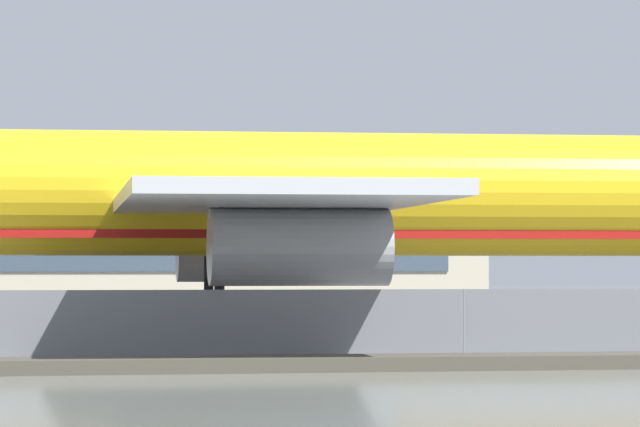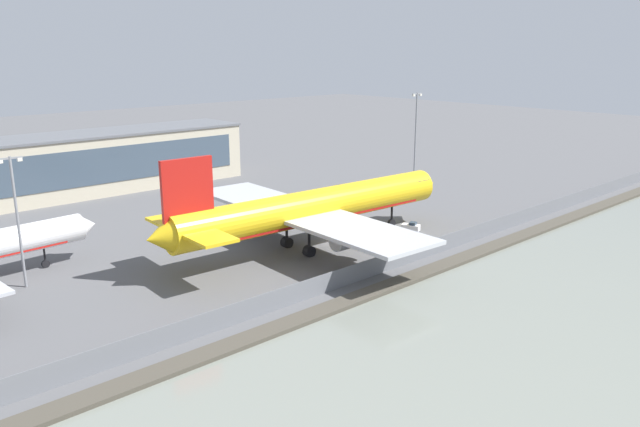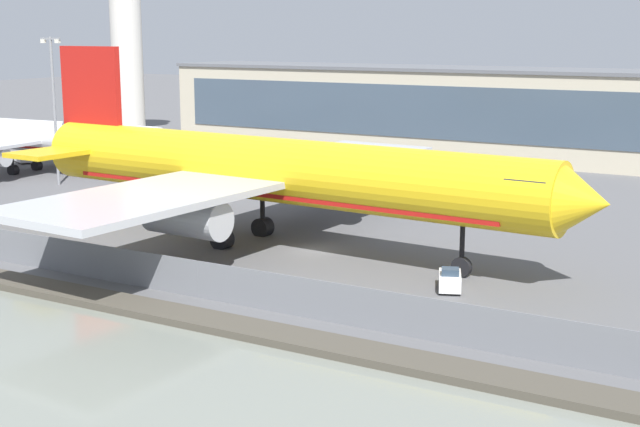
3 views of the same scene
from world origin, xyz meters
TOP-DOWN VIEW (x-y plane):
  - ground_plane at (0.00, 0.00)m, footprint 500.00×500.00m
  - shoreline_seawall at (0.00, -20.50)m, footprint 320.00×3.00m
  - perimeter_fence at (0.00, -16.00)m, footprint 280.00×0.10m
  - cargo_jet_yellow at (-4.53, -0.19)m, footprint 58.44×49.94m
  - baggage_tug at (14.94, -5.19)m, footprint 2.72×3.57m
  - terminal_building at (-19.31, 64.59)m, footprint 83.48×15.90m
  - apron_light_mast_apron_west at (-45.00, 13.52)m, footprint 3.20×0.40m
  - apron_light_mast_apron_east at (43.47, 17.43)m, footprint 3.20×0.40m

SIDE VIEW (x-z plane):
  - ground_plane at x=0.00m, z-range 0.00..0.00m
  - shoreline_seawall at x=0.00m, z-range 0.00..0.50m
  - baggage_tug at x=14.94m, z-range -0.09..1.71m
  - perimeter_fence at x=0.00m, z-range 0.00..2.75m
  - cargo_jet_yellow at x=-4.53m, z-range -2.07..15.42m
  - terminal_building at x=-19.31m, z-range 0.01..13.48m
  - apron_light_mast_apron_west at x=-45.00m, z-range 1.25..19.44m
  - apron_light_mast_apron_east at x=43.47m, z-range 1.29..23.39m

